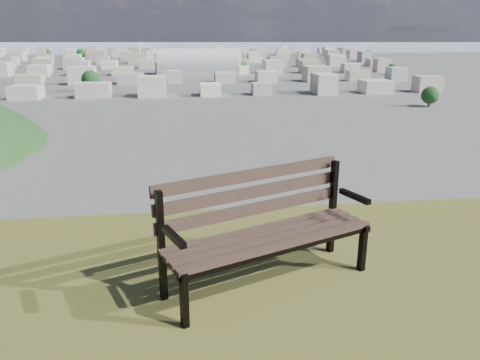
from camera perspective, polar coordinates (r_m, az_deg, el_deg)
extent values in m
cube|color=#443027|center=(3.79, 5.17, -7.93)|extent=(1.71, 0.77, 0.04)
cube|color=#443027|center=(3.88, 4.16, -7.27)|extent=(1.71, 0.77, 0.04)
cube|color=#443027|center=(3.97, 3.19, -6.63)|extent=(1.71, 0.77, 0.04)
cube|color=#443027|center=(4.07, 2.27, -6.02)|extent=(1.71, 0.77, 0.04)
cube|color=#443027|center=(4.07, 1.70, -3.54)|extent=(1.69, 0.72, 0.10)
cube|color=#443027|center=(4.04, 1.53, -1.50)|extent=(1.69, 0.72, 0.10)
cube|color=#443027|center=(4.01, 1.36, 0.57)|extent=(1.69, 0.72, 0.10)
cube|color=black|center=(3.52, -6.82, -14.33)|extent=(0.07, 0.08, 0.44)
cube|color=black|center=(3.76, -9.57, -8.03)|extent=(0.07, 0.08, 0.93)
cube|color=black|center=(3.59, -8.21, -10.20)|extent=(0.24, 0.48, 0.05)
cube|color=black|center=(3.43, -8.09, -6.84)|extent=(0.18, 0.35, 0.05)
cube|color=black|center=(4.38, 14.71, -7.98)|extent=(0.07, 0.08, 0.44)
cube|color=black|center=(4.58, 11.22, -3.28)|extent=(0.07, 0.08, 0.93)
cube|color=black|center=(4.44, 13.11, -4.81)|extent=(0.24, 0.48, 0.05)
cube|color=black|center=(4.31, 13.79, -1.94)|extent=(0.18, 0.35, 0.05)
cube|color=black|center=(3.81, 5.24, -8.60)|extent=(1.69, 0.73, 0.04)
cube|color=black|center=(4.09, 2.19, -6.55)|extent=(1.69, 0.73, 0.04)
cube|color=silver|center=(297.88, -4.87, 13.19)|extent=(52.58, 29.33, 5.52)
cylinder|color=silver|center=(297.67, -4.88, 13.72)|extent=(52.58, 29.33, 20.97)
cube|color=silver|center=(211.03, -24.06, 9.99)|extent=(11.00, 11.00, 7.00)
cube|color=#C2B3A6|center=(205.48, -17.55, 10.53)|extent=(11.00, 11.00, 7.00)
cube|color=#B8A692|center=(202.64, -10.75, 10.94)|extent=(11.00, 11.00, 7.00)
cube|color=#A6A6AA|center=(202.62, -3.84, 11.21)|extent=(11.00, 11.00, 7.00)
cube|color=beige|center=(205.43, 2.99, 11.32)|extent=(11.00, 11.00, 7.00)
cube|color=tan|center=(210.94, 9.55, 11.27)|extent=(11.00, 11.00, 7.00)
cube|color=beige|center=(218.96, 15.70, 11.10)|extent=(11.00, 11.00, 7.00)
cube|color=beige|center=(229.23, 21.35, 10.83)|extent=(11.00, 11.00, 7.00)
cube|color=#B8A692|center=(262.13, -23.59, 11.32)|extent=(11.00, 11.00, 7.00)
cube|color=#A6A6AA|center=(256.56, -18.35, 11.78)|extent=(11.00, 11.00, 7.00)
cube|color=beige|center=(253.16, -12.90, 12.15)|extent=(11.00, 11.00, 7.00)
cube|color=tan|center=(252.00, -7.34, 12.42)|extent=(11.00, 11.00, 7.00)
cube|color=beige|center=(253.13, -1.77, 12.58)|extent=(11.00, 11.00, 7.00)
cube|color=beige|center=(256.50, 3.71, 12.62)|extent=(11.00, 11.00, 7.00)
cube|color=silver|center=(262.04, 9.00, 12.56)|extent=(11.00, 11.00, 7.00)
cube|color=#C2B3A6|center=(269.61, 14.03, 12.40)|extent=(11.00, 11.00, 7.00)
cube|color=#B8A692|center=(279.05, 18.74, 12.17)|extent=(11.00, 11.00, 7.00)
cube|color=tan|center=(313.33, -23.28, 12.21)|extent=(11.00, 11.00, 7.00)
cube|color=beige|center=(307.75, -18.88, 12.61)|extent=(11.00, 11.00, 7.00)
cube|color=beige|center=(303.97, -14.34, 12.95)|extent=(11.00, 11.00, 7.00)
cube|color=silver|center=(302.06, -9.71, 13.21)|extent=(11.00, 11.00, 7.00)
cube|color=#C2B3A6|center=(302.05, -5.03, 13.39)|extent=(11.00, 11.00, 7.00)
cube|color=#B8A692|center=(303.94, -0.38, 13.48)|extent=(11.00, 11.00, 7.00)
cube|color=#A6A6AA|center=(307.69, 4.19, 13.49)|extent=(11.00, 11.00, 7.00)
cube|color=beige|center=(313.25, 8.62, 13.42)|extent=(11.00, 11.00, 7.00)
cube|color=tan|center=(320.51, 12.87, 13.28)|extent=(11.00, 11.00, 7.00)
cube|color=beige|center=(329.36, 16.91, 13.08)|extent=(11.00, 11.00, 7.00)
cube|color=silver|center=(371.65, -26.68, 12.45)|extent=(11.00, 11.00, 7.00)
cube|color=#C2B3A6|center=(364.59, -23.05, 12.85)|extent=(11.00, 11.00, 7.00)
cube|color=#B8A692|center=(359.01, -19.27, 13.20)|extent=(11.00, 11.00, 7.00)
cube|color=#A6A6AA|center=(354.97, -15.38, 13.51)|extent=(11.00, 11.00, 7.00)
cube|color=beige|center=(352.51, -11.41, 13.76)|extent=(11.00, 11.00, 7.00)
cube|color=tan|center=(351.69, -7.39, 13.95)|extent=(11.00, 11.00, 7.00)
cube|color=beige|center=(352.49, -3.37, 14.07)|extent=(11.00, 11.00, 7.00)
cube|color=beige|center=(354.93, 0.62, 14.12)|extent=(11.00, 11.00, 7.00)
cube|color=silver|center=(358.95, 4.54, 14.11)|extent=(11.00, 11.00, 7.00)
cube|color=#C2B3A6|center=(364.51, 8.35, 14.04)|extent=(11.00, 11.00, 7.00)
cube|color=#B8A692|center=(371.55, 12.03, 13.92)|extent=(11.00, 11.00, 7.00)
cube|color=#A6A6AA|center=(379.97, 15.55, 13.75)|extent=(11.00, 11.00, 7.00)
cube|color=tan|center=(422.77, -26.08, 12.98)|extent=(11.00, 11.00, 7.00)
cube|color=beige|center=(415.90, -22.87, 13.33)|extent=(11.00, 11.00, 7.00)
cube|color=beige|center=(410.31, -19.56, 13.65)|extent=(11.00, 11.00, 7.00)
cube|color=silver|center=(406.07, -16.16, 13.93)|extent=(11.00, 11.00, 7.00)
cube|color=#C2B3A6|center=(403.21, -12.69, 14.16)|extent=(11.00, 11.00, 7.00)
cube|color=#B8A692|center=(401.77, -9.17, 14.35)|extent=(11.00, 11.00, 7.00)
cube|color=#A6A6AA|center=(401.76, -5.64, 14.49)|extent=(11.00, 11.00, 7.00)
cube|color=beige|center=(403.18, -2.12, 14.57)|extent=(11.00, 11.00, 7.00)
cube|color=tan|center=(406.02, 1.37, 14.60)|extent=(11.00, 11.00, 7.00)
cube|color=beige|center=(410.25, 4.80, 14.58)|extent=(11.00, 11.00, 7.00)
cube|color=beige|center=(415.82, 8.14, 14.51)|extent=(11.00, 11.00, 7.00)
cube|color=silver|center=(422.68, 11.39, 14.40)|extent=(11.00, 11.00, 7.00)
cube|color=#C2B3A6|center=(430.77, 14.52, 14.25)|extent=(11.00, 11.00, 7.00)
cube|color=#A6A6AA|center=(473.96, -25.60, 13.39)|extent=(11.00, 11.00, 7.00)
cube|color=beige|center=(467.22, -22.74, 13.71)|extent=(11.00, 11.00, 7.00)
cube|color=tan|center=(461.64, -19.78, 13.99)|extent=(11.00, 11.00, 7.00)
cube|color=beige|center=(457.24, -16.76, 14.25)|extent=(11.00, 11.00, 7.00)
cube|color=beige|center=(454.07, -13.68, 14.47)|extent=(11.00, 11.00, 7.00)
cube|color=silver|center=(452.16, -10.56, 14.65)|extent=(11.00, 11.00, 7.00)
cube|color=#C2B3A6|center=(451.51, -7.42, 14.80)|extent=(11.00, 11.00, 7.00)
cube|color=#B8A692|center=(452.14, -4.27, 14.90)|extent=(11.00, 11.00, 7.00)
cube|color=#A6A6AA|center=(454.04, -1.14, 14.95)|extent=(11.00, 11.00, 7.00)
cube|color=beige|center=(457.19, 1.95, 14.97)|extent=(11.00, 11.00, 7.00)
cube|color=tan|center=(461.57, 5.00, 14.94)|extent=(11.00, 11.00, 7.00)
cube|color=beige|center=(467.15, 7.98, 14.88)|extent=(11.00, 11.00, 7.00)
cube|color=beige|center=(473.87, 10.88, 14.77)|extent=(11.00, 11.00, 7.00)
cube|color=silver|center=(481.70, 13.69, 14.64)|extent=(11.00, 11.00, 7.00)
cube|color=#B8A692|center=(525.20, -25.22, 13.72)|extent=(11.00, 11.00, 7.00)
cube|color=#A6A6AA|center=(518.57, -22.63, 14.01)|extent=(11.00, 11.00, 7.00)
cube|color=beige|center=(512.98, -19.97, 14.27)|extent=(11.00, 11.00, 7.00)
cube|color=tan|center=(508.46, -17.25, 14.51)|extent=(11.00, 11.00, 7.00)
cube|color=beige|center=(505.04, -14.48, 14.72)|extent=(11.00, 11.00, 7.00)
cube|color=beige|center=(502.75, -11.68, 14.89)|extent=(11.00, 11.00, 7.00)
cube|color=silver|center=(501.60, -8.85, 15.04)|extent=(11.00, 11.00, 7.00)
cube|color=#C2B3A6|center=(501.59, -6.01, 15.15)|extent=(11.00, 11.00, 7.00)
cube|color=#B8A692|center=(502.73, -3.18, 15.22)|extent=(11.00, 11.00, 7.00)
cube|color=#A6A6AA|center=(505.01, -0.36, 15.26)|extent=(11.00, 11.00, 7.00)
cube|color=beige|center=(508.41, 2.42, 15.26)|extent=(11.00, 11.00, 7.00)
cube|color=tan|center=(512.91, 5.16, 15.23)|extent=(11.00, 11.00, 7.00)
cube|color=beige|center=(518.49, 7.85, 15.17)|extent=(11.00, 11.00, 7.00)
cube|color=beige|center=(525.11, 10.47, 15.08)|extent=(11.00, 11.00, 7.00)
cube|color=silver|center=(532.72, 13.02, 14.96)|extent=(11.00, 11.00, 7.00)
cube|color=#C2B3A6|center=(583.92, -27.21, 13.72)|extent=(11.00, 11.00, 7.00)
cube|color=#B8A692|center=(576.47, -24.90, 14.00)|extent=(11.00, 11.00, 7.00)
cube|color=#A6A6AA|center=(569.93, -22.54, 14.26)|extent=(11.00, 11.00, 7.00)
cube|color=beige|center=(564.34, -20.12, 14.50)|extent=(11.00, 11.00, 7.00)
cube|color=tan|center=(559.72, -17.64, 14.72)|extent=(11.00, 11.00, 7.00)
cube|color=beige|center=(556.10, -15.13, 14.91)|extent=(11.00, 11.00, 7.00)
cube|color=beige|center=(553.50, -12.59, 15.08)|extent=(11.00, 11.00, 7.00)
cube|color=silver|center=(551.93, -10.02, 15.23)|extent=(11.00, 11.00, 7.00)
cube|color=#C2B3A6|center=(551.40, -7.44, 15.34)|extent=(11.00, 11.00, 7.00)
cube|color=#B8A692|center=(551.91, -4.85, 15.42)|extent=(11.00, 11.00, 7.00)
cube|color=#A6A6AA|center=(553.47, -2.28, 15.48)|extent=(11.00, 11.00, 7.00)
cube|color=beige|center=(556.06, 0.28, 15.50)|extent=(11.00, 11.00, 7.00)
cube|color=tan|center=(559.67, 2.81, 15.50)|extent=(11.00, 11.00, 7.00)
cube|color=beige|center=(564.27, 5.30, 15.47)|extent=(11.00, 11.00, 7.00)
cube|color=beige|center=(569.85, 7.75, 15.41)|extent=(11.00, 11.00, 7.00)
cube|color=silver|center=(576.38, 10.14, 15.32)|extent=(11.00, 11.00, 7.00)
cube|color=#C2B3A6|center=(583.82, 12.47, 15.22)|extent=(11.00, 11.00, 7.00)
cylinder|color=black|center=(186.11, 22.05, 8.60)|extent=(0.80, 0.80, 2.10)
sphere|color=#123616|center=(185.70, 22.16, 9.56)|extent=(6.30, 6.30, 6.30)
cylinder|color=black|center=(225.98, -17.66, 10.57)|extent=(0.80, 0.80, 2.70)
sphere|color=#123616|center=(225.56, -17.76, 11.59)|extent=(8.10, 8.10, 8.10)
cylinder|color=black|center=(310.55, 18.01, 12.26)|extent=(0.80, 0.80, 1.95)
sphere|color=#123616|center=(310.32, 18.06, 12.80)|extent=(5.85, 5.85, 5.85)
cylinder|color=black|center=(406.17, 1.37, 14.26)|extent=(0.80, 0.80, 2.25)
sphere|color=#123616|center=(405.97, 1.37, 14.74)|extent=(6.75, 6.75, 6.75)
cylinder|color=black|center=(470.33, -18.77, 13.89)|extent=(0.80, 0.80, 2.85)
sphere|color=#123616|center=(470.12, -18.82, 14.41)|extent=(8.55, 8.55, 8.55)
cylinder|color=black|center=(518.17, -22.38, 13.78)|extent=(0.80, 0.80, 2.40)
sphere|color=#123616|center=(518.01, -22.42, 14.17)|extent=(7.20, 7.20, 7.20)
cylinder|color=black|center=(304.64, 0.39, 13.03)|extent=(0.80, 0.80, 2.10)
sphere|color=#123616|center=(304.38, 0.39, 13.62)|extent=(6.30, 6.30, 6.30)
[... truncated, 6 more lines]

